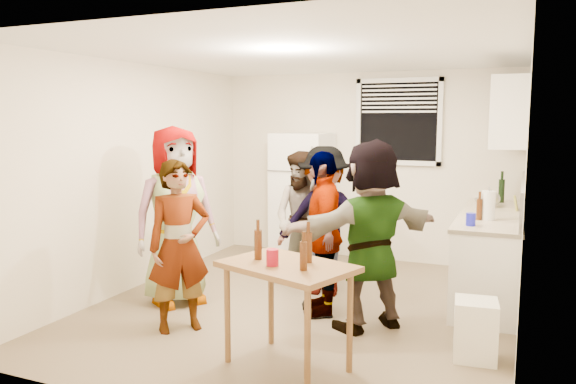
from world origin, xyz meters
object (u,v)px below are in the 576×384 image
at_px(red_cup, 272,266).
at_px(guest_back_left, 304,287).
at_px(beer_bottle_counter, 479,220).
at_px(guest_black, 322,313).
at_px(refrigerator, 302,196).
at_px(serving_table, 287,366).
at_px(blue_cup, 470,226).
at_px(guest_back_right, 324,293).
at_px(wine_bottle, 501,202).
at_px(guest_stripe, 181,329).
at_px(guest_grey, 178,302).
at_px(kettle, 490,207).
at_px(beer_bottle_table, 303,270).
at_px(guest_orange, 369,327).
at_px(trash_bin, 475,328).

distance_m(red_cup, guest_back_left, 2.28).
xyz_separation_m(beer_bottle_counter, guest_black, (-1.37, -0.73, -0.90)).
xyz_separation_m(refrigerator, serving_table, (1.14, -3.19, -0.85)).
bearing_deg(guest_black, beer_bottle_counter, 92.54).
height_order(blue_cup, guest_back_left, blue_cup).
bearing_deg(guest_back_right, wine_bottle, 35.89).
height_order(beer_bottle_counter, guest_stripe, beer_bottle_counter).
xyz_separation_m(red_cup, guest_grey, (-1.57, 1.06, -0.81)).
distance_m(kettle, wine_bottle, 0.41).
xyz_separation_m(refrigerator, kettle, (2.40, -0.30, 0.05)).
distance_m(beer_bottle_table, guest_grey, 2.28).
xyz_separation_m(beer_bottle_table, red_cup, (-0.26, 0.03, 0.00)).
xyz_separation_m(refrigerator, guest_grey, (-0.51, -2.23, -0.85)).
height_order(guest_stripe, guest_orange, guest_orange).
bearing_deg(kettle, guest_stripe, -158.77).
distance_m(serving_table, guest_grey, 1.91).
relative_size(wine_bottle, trash_bin, 0.58).
distance_m(blue_cup, guest_back_left, 2.04).
xyz_separation_m(kettle, beer_bottle_counter, (-0.05, -0.93, -0.00)).
height_order(beer_bottle_table, guest_black, beer_bottle_table).
bearing_deg(guest_orange, blue_cup, 168.21).
bearing_deg(guest_grey, refrigerator, 21.21).
bearing_deg(wine_bottle, red_cup, -113.07).
bearing_deg(trash_bin, guest_back_right, 146.02).
height_order(beer_bottle_table, guest_stripe, beer_bottle_table).
relative_size(guest_back_left, guest_orange, 0.89).
xyz_separation_m(refrigerator, wine_bottle, (2.50, 0.10, 0.05)).
bearing_deg(guest_back_left, guest_orange, -35.18).
distance_m(red_cup, guest_grey, 2.06).
distance_m(kettle, guest_back_right, 2.13).
xyz_separation_m(wine_bottle, beer_bottle_table, (-1.18, -3.42, -0.09)).
height_order(serving_table, guest_grey, serving_table).
xyz_separation_m(trash_bin, guest_stripe, (-2.50, -0.37, -0.25)).
height_order(beer_bottle_counter, guest_grey, beer_bottle_counter).
relative_size(beer_bottle_table, guest_back_right, 0.13).
distance_m(guest_back_right, guest_orange, 1.05).
distance_m(wine_bottle, guest_orange, 2.62).
bearing_deg(red_cup, refrigerator, 107.84).
distance_m(blue_cup, serving_table, 2.19).
bearing_deg(guest_orange, guest_black, -67.66).
bearing_deg(blue_cup, guest_grey, -166.82).
relative_size(beer_bottle_table, guest_black, 0.13).
bearing_deg(refrigerator, guest_orange, -54.99).
bearing_deg(guest_black, wine_bottle, 118.10).
relative_size(refrigerator, guest_back_left, 1.11).
xyz_separation_m(beer_bottle_counter, guest_grey, (-2.86, -1.00, -0.90)).
bearing_deg(guest_grey, kettle, -22.33).
height_order(blue_cup, serving_table, blue_cup).
bearing_deg(beer_bottle_table, guest_grey, 149.18).
bearing_deg(guest_grey, blue_cup, -42.69).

